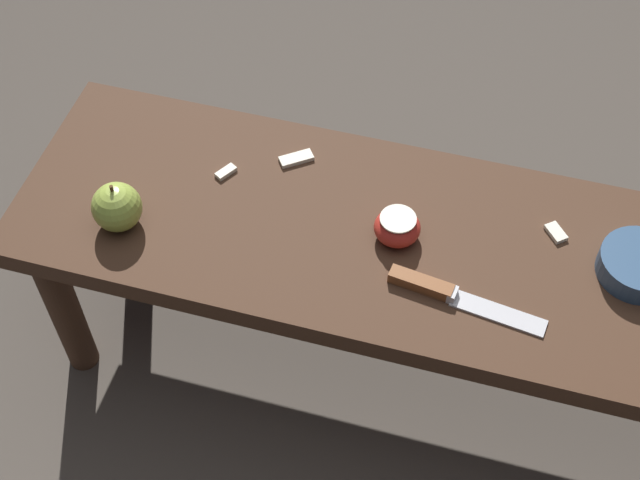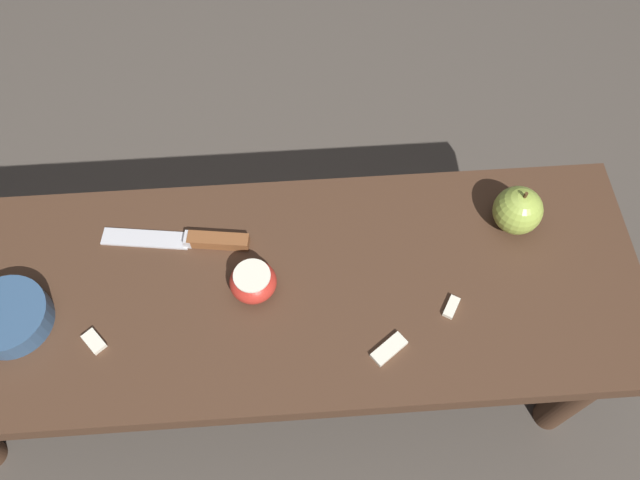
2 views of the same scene
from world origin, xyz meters
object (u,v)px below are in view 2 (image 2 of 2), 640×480
object	(u,v)px
knife	(197,240)
apple_cut	(252,279)
bowl	(9,317)
apple_whole	(518,210)
wooden_bench	(258,303)

from	to	relation	value
knife	apple_cut	size ratio (longest dim) A/B	3.33
apple_cut	bowl	xyz separation A→B (m)	(-0.38, -0.04, -0.01)
knife	apple_whole	size ratio (longest dim) A/B	2.73
wooden_bench	knife	bearing A→B (deg)	135.60
wooden_bench	bowl	world-z (taller)	bowl
knife	apple_whole	world-z (taller)	apple_whole
wooden_bench	bowl	xyz separation A→B (m)	(-0.38, -0.03, 0.08)
apple_whole	bowl	size ratio (longest dim) A/B	0.73
apple_cut	bowl	bearing A→B (deg)	-174.48
wooden_bench	bowl	distance (m)	0.39
wooden_bench	apple_whole	distance (m)	0.46
wooden_bench	apple_cut	world-z (taller)	apple_cut
wooden_bench	apple_cut	xyz separation A→B (m)	(-0.00, 0.00, 0.08)
apple_whole	apple_cut	bearing A→B (deg)	-168.71
wooden_bench	apple_whole	xyz separation A→B (m)	(0.44, 0.09, 0.10)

